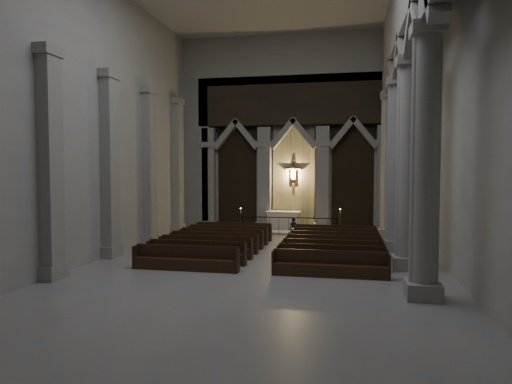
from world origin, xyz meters
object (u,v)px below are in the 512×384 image
at_px(altar_rail, 288,223).
at_px(candle_stand_left, 241,227).
at_px(altar, 283,220).
at_px(pews, 272,248).
at_px(candle_stand_right, 340,228).
at_px(worshipper, 293,230).

xyz_separation_m(altar_rail, candle_stand_left, (-2.81, 0.06, -0.30)).
height_order(altar, pews, altar).
height_order(candle_stand_left, candle_stand_right, candle_stand_right).
xyz_separation_m(altar_rail, candle_stand_right, (2.90, 0.48, -0.30)).
xyz_separation_m(altar, candle_stand_left, (-2.27, -1.83, -0.27)).
height_order(altar_rail, candle_stand_left, candle_stand_left).
height_order(altar_rail, candle_stand_right, candle_stand_right).
distance_m(altar_rail, candle_stand_right, 2.96).
bearing_deg(altar, altar_rail, -73.93).
height_order(altar_rail, pews, altar_rail).
distance_m(altar, candle_stand_right, 3.74).
distance_m(pews, worshipper, 3.85).
height_order(altar_rail, worshipper, worshipper).
bearing_deg(worshipper, pews, -81.91).
distance_m(altar_rail, worshipper, 2.09).
bearing_deg(altar_rail, candle_stand_left, 178.82).
bearing_deg(candle_stand_right, worshipper, -133.55).
height_order(candle_stand_left, pews, candle_stand_left).
relative_size(candle_stand_right, worshipper, 1.23).
bearing_deg(candle_stand_left, altar_rail, -1.18).
xyz_separation_m(candle_stand_left, candle_stand_right, (5.72, 0.42, 0.01)).
bearing_deg(altar, worshipper, -74.71).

